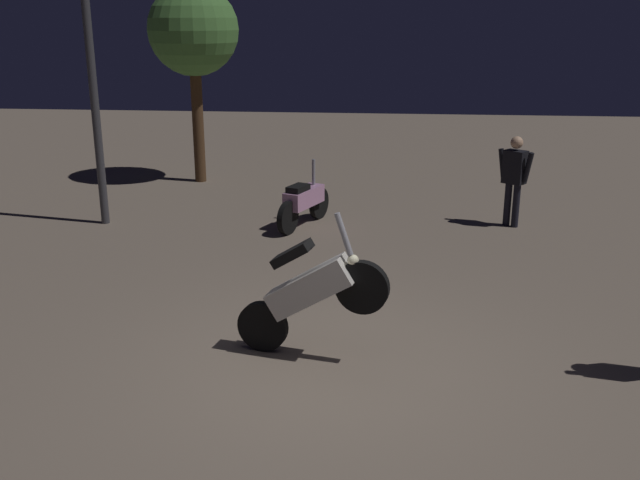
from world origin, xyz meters
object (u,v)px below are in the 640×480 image
at_px(motorcycle_pink_parked_left, 304,201).
at_px(motorcycle_white_foreground, 310,292).
at_px(person_bystander_far, 514,174).
at_px(streetlamp_near, 90,52).

bearing_deg(motorcycle_pink_parked_left, motorcycle_white_foreground, -150.03).
bearing_deg(motorcycle_pink_parked_left, person_bystander_far, -62.00).
relative_size(motorcycle_white_foreground, motorcycle_pink_parked_left, 1.05).
distance_m(motorcycle_pink_parked_left, person_bystander_far, 3.61).
xyz_separation_m(motorcycle_white_foreground, person_bystander_far, (2.90, 5.27, 0.18)).
bearing_deg(motorcycle_pink_parked_left, streetlamp_near, 114.88).
bearing_deg(motorcycle_white_foreground, motorcycle_pink_parked_left, 109.55).
height_order(motorcycle_pink_parked_left, person_bystander_far, person_bystander_far).
distance_m(motorcycle_white_foreground, streetlamp_near, 6.69).
height_order(motorcycle_pink_parked_left, streetlamp_near, streetlamp_near).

